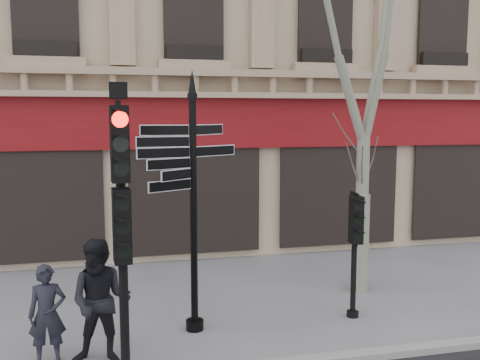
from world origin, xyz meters
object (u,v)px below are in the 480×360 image
at_px(fingerpost, 193,158).
at_px(pedestrian_b, 101,302).
at_px(plane_tree, 367,19).
at_px(traffic_signal_secondary, 355,233).
at_px(traffic_signal_main, 121,195).
at_px(pedestrian_a, 47,315).

height_order(fingerpost, pedestrian_b, fingerpost).
xyz_separation_m(fingerpost, plane_tree, (3.80, 1.27, 2.68)).
height_order(fingerpost, traffic_signal_secondary, fingerpost).
relative_size(fingerpost, plane_tree, 0.56).
distance_m(fingerpost, traffic_signal_secondary, 3.34).
bearing_deg(traffic_signal_main, plane_tree, 24.18).
bearing_deg(pedestrian_b, plane_tree, 34.15).
bearing_deg(pedestrian_b, traffic_signal_secondary, 22.49).
height_order(fingerpost, pedestrian_a, fingerpost).
distance_m(fingerpost, plane_tree, 4.82).
height_order(plane_tree, pedestrian_a, plane_tree).
height_order(plane_tree, pedestrian_b, plane_tree).
height_order(fingerpost, plane_tree, plane_tree).
relative_size(traffic_signal_main, pedestrian_b, 2.18).
xyz_separation_m(plane_tree, pedestrian_a, (-6.18, -2.02, -4.98)).
relative_size(fingerpost, pedestrian_a, 2.96).
relative_size(fingerpost, pedestrian_b, 2.35).
xyz_separation_m(fingerpost, traffic_signal_main, (-1.24, -1.45, -0.39)).
bearing_deg(fingerpost, pedestrian_b, -166.62).
bearing_deg(plane_tree, traffic_signal_main, -151.62).
relative_size(traffic_signal_secondary, pedestrian_a, 1.50).
relative_size(traffic_signal_secondary, pedestrian_b, 1.19).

